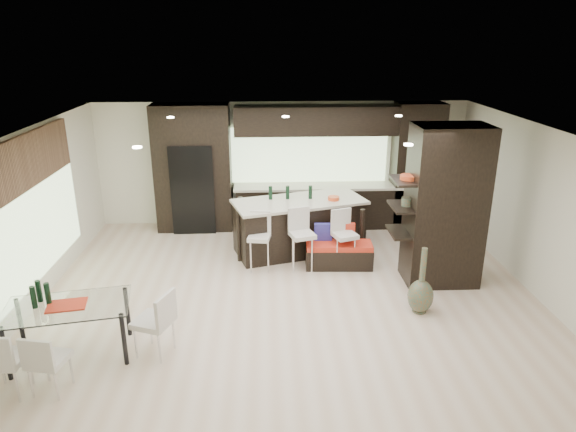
{
  "coord_description": "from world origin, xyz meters",
  "views": [
    {
      "loc": [
        -0.37,
        -7.53,
        4.04
      ],
      "look_at": [
        0.0,
        0.6,
        1.15
      ],
      "focal_mm": 32.0,
      "sensor_mm": 36.0,
      "label": 1
    }
  ],
  "objects_px": {
    "stool_right": "(345,246)",
    "bench": "(339,255)",
    "chair_far": "(6,364)",
    "chair_end": "(154,326)",
    "stool_mid": "(302,246)",
    "dining_table": "(71,331)",
    "stool_left": "(259,247)",
    "kitchen_island": "(299,226)",
    "chair_near": "(49,364)",
    "floor_vase": "(422,280)"
  },
  "relations": [
    {
      "from": "stool_right",
      "to": "bench",
      "type": "distance_m",
      "value": 0.23
    },
    {
      "from": "chair_far",
      "to": "chair_end",
      "type": "xyz_separation_m",
      "value": [
        1.56,
        0.73,
        0.01
      ]
    },
    {
      "from": "stool_mid",
      "to": "dining_table",
      "type": "height_order",
      "value": "stool_mid"
    },
    {
      "from": "chair_end",
      "to": "stool_left",
      "type": "bearing_deg",
      "value": -7.37
    },
    {
      "from": "dining_table",
      "to": "chair_far",
      "type": "height_order",
      "value": "chair_far"
    },
    {
      "from": "chair_end",
      "to": "dining_table",
      "type": "bearing_deg",
      "value": 110.96
    },
    {
      "from": "kitchen_island",
      "to": "chair_near",
      "type": "bearing_deg",
      "value": -144.76
    },
    {
      "from": "floor_vase",
      "to": "chair_end",
      "type": "xyz_separation_m",
      "value": [
        -3.84,
        -0.92,
        -0.11
      ]
    },
    {
      "from": "chair_end",
      "to": "kitchen_island",
      "type": "bearing_deg",
      "value": -11.44
    },
    {
      "from": "kitchen_island",
      "to": "floor_vase",
      "type": "distance_m",
      "value": 2.98
    },
    {
      "from": "chair_near",
      "to": "chair_end",
      "type": "height_order",
      "value": "chair_end"
    },
    {
      "from": "stool_left",
      "to": "chair_end",
      "type": "distance_m",
      "value": 2.89
    },
    {
      "from": "stool_right",
      "to": "bench",
      "type": "relative_size",
      "value": 0.73
    },
    {
      "from": "floor_vase",
      "to": "bench",
      "type": "bearing_deg",
      "value": 121.29
    },
    {
      "from": "floor_vase",
      "to": "chair_far",
      "type": "relative_size",
      "value": 1.3
    },
    {
      "from": "chair_far",
      "to": "chair_near",
      "type": "bearing_deg",
      "value": 3.77
    },
    {
      "from": "dining_table",
      "to": "stool_mid",
      "type": "bearing_deg",
      "value": 27.91
    },
    {
      "from": "stool_right",
      "to": "chair_end",
      "type": "relative_size",
      "value": 1.04
    },
    {
      "from": "stool_left",
      "to": "bench",
      "type": "height_order",
      "value": "stool_left"
    },
    {
      "from": "stool_right",
      "to": "bench",
      "type": "bearing_deg",
      "value": 131.29
    },
    {
      "from": "stool_right",
      "to": "kitchen_island",
      "type": "bearing_deg",
      "value": 113.5
    },
    {
      "from": "floor_vase",
      "to": "chair_end",
      "type": "bearing_deg",
      "value": -166.52
    },
    {
      "from": "floor_vase",
      "to": "chair_far",
      "type": "distance_m",
      "value": 5.65
    },
    {
      "from": "floor_vase",
      "to": "stool_left",
      "type": "bearing_deg",
      "value": 146.57
    },
    {
      "from": "chair_end",
      "to": "chair_far",
      "type": "bearing_deg",
      "value": 136.14
    },
    {
      "from": "chair_end",
      "to": "chair_near",
      "type": "bearing_deg",
      "value": 144.58
    },
    {
      "from": "stool_left",
      "to": "floor_vase",
      "type": "height_order",
      "value": "floor_vase"
    },
    {
      "from": "stool_right",
      "to": "dining_table",
      "type": "distance_m",
      "value": 4.73
    },
    {
      "from": "kitchen_island",
      "to": "stool_left",
      "type": "xyz_separation_m",
      "value": [
        -0.77,
        -0.83,
        -0.09
      ]
    },
    {
      "from": "kitchen_island",
      "to": "stool_mid",
      "type": "relative_size",
      "value": 2.75
    },
    {
      "from": "stool_left",
      "to": "dining_table",
      "type": "relative_size",
      "value": 0.56
    },
    {
      "from": "floor_vase",
      "to": "stool_right",
      "type": "bearing_deg",
      "value": 119.75
    },
    {
      "from": "stool_left",
      "to": "stool_mid",
      "type": "distance_m",
      "value": 0.77
    },
    {
      "from": "stool_left",
      "to": "floor_vase",
      "type": "distance_m",
      "value": 2.96
    },
    {
      "from": "kitchen_island",
      "to": "floor_vase",
      "type": "relative_size",
      "value": 2.36
    },
    {
      "from": "floor_vase",
      "to": "stool_mid",
      "type": "bearing_deg",
      "value": 136.38
    },
    {
      "from": "stool_left",
      "to": "chair_far",
      "type": "xyz_separation_m",
      "value": [
        -2.94,
        -3.28,
        -0.02
      ]
    },
    {
      "from": "kitchen_island",
      "to": "chair_far",
      "type": "bearing_deg",
      "value": -148.58
    },
    {
      "from": "kitchen_island",
      "to": "dining_table",
      "type": "distance_m",
      "value": 4.67
    },
    {
      "from": "bench",
      "to": "chair_near",
      "type": "distance_m",
      "value": 5.12
    },
    {
      "from": "bench",
      "to": "chair_far",
      "type": "relative_size",
      "value": 1.48
    },
    {
      "from": "kitchen_island",
      "to": "dining_table",
      "type": "height_order",
      "value": "kitchen_island"
    },
    {
      "from": "stool_left",
      "to": "chair_near",
      "type": "xyz_separation_m",
      "value": [
        -2.45,
        -3.27,
        -0.05
      ]
    },
    {
      "from": "bench",
      "to": "floor_vase",
      "type": "bearing_deg",
      "value": -56.18
    },
    {
      "from": "stool_left",
      "to": "stool_right",
      "type": "xyz_separation_m",
      "value": [
        1.54,
        -0.0,
        0.01
      ]
    },
    {
      "from": "stool_mid",
      "to": "kitchen_island",
      "type": "bearing_deg",
      "value": 72.35
    },
    {
      "from": "chair_near",
      "to": "floor_vase",
      "type": "bearing_deg",
      "value": 29.58
    },
    {
      "from": "chair_near",
      "to": "chair_end",
      "type": "bearing_deg",
      "value": 44.78
    },
    {
      "from": "stool_mid",
      "to": "chair_end",
      "type": "xyz_separation_m",
      "value": [
        -2.14,
        -2.54,
        -0.03
      ]
    },
    {
      "from": "kitchen_island",
      "to": "dining_table",
      "type": "xyz_separation_m",
      "value": [
        -3.22,
        -3.38,
        -0.15
      ]
    }
  ]
}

